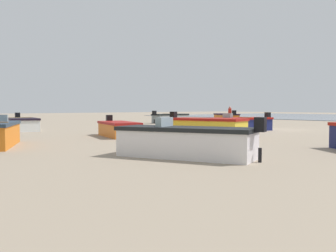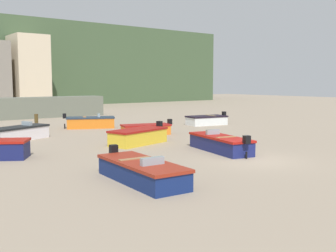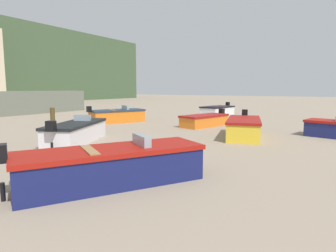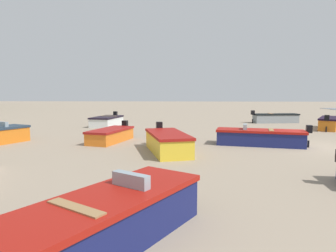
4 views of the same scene
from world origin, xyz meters
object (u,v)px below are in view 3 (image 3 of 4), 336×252
object	(u,v)px
boat_orange_0	(205,120)
boat_navy_8	(112,166)
mooring_post_near_water	(53,117)
boat_white_2	(76,132)
boat_white_4	(218,110)
boat_yellow_3	(244,128)
boat_orange_1	(117,116)

from	to	relation	value
boat_orange_0	boat_navy_8	xyz separation A→B (m)	(-11.90, -2.69, 0.10)
boat_orange_0	mooring_post_near_water	world-z (taller)	mooring_post_near_water
boat_orange_0	boat_white_2	xyz separation A→B (m)	(-8.27, 2.74, 0.08)
boat_white_4	mooring_post_near_water	distance (m)	14.57
boat_white_2	boat_yellow_3	size ratio (longest dim) A/B	1.03
boat_orange_0	boat_yellow_3	bearing A→B (deg)	155.11
boat_white_2	boat_navy_8	size ratio (longest dim) A/B	0.92
boat_yellow_3	boat_navy_8	bearing A→B (deg)	69.62
boat_yellow_3	mooring_post_near_water	xyz separation A→B (m)	(-2.04, 12.18, 0.12)
boat_orange_0	boat_orange_1	size ratio (longest dim) A/B	0.92
boat_orange_1	boat_white_2	xyz separation A→B (m)	(-7.00, -3.63, -0.01)
boat_white_2	boat_white_4	distance (m)	16.38
boat_navy_8	mooring_post_near_water	world-z (taller)	boat_navy_8
boat_orange_1	boat_orange_0	bearing A→B (deg)	35.86
mooring_post_near_water	boat_navy_8	bearing A→B (deg)	-121.27
boat_orange_0	mooring_post_near_water	xyz separation A→B (m)	(-4.97, 8.72, 0.21)
boat_orange_0	boat_white_4	distance (m)	8.42
boat_orange_1	boat_yellow_3	distance (m)	9.96
boat_yellow_3	boat_white_4	distance (m)	12.44
boat_white_4	boat_white_2	bearing A→B (deg)	98.32
boat_orange_0	boat_white_4	size ratio (longest dim) A/B	0.99
boat_orange_0	boat_navy_8	bearing A→B (deg)	118.13
boat_white_2	boat_navy_8	world-z (taller)	boat_navy_8
boat_navy_8	boat_yellow_3	bearing A→B (deg)	116.57
boat_orange_1	boat_white_2	distance (m)	7.89
boat_yellow_3	boat_white_2	bearing A→B (deg)	25.29
boat_orange_0	mooring_post_near_water	size ratio (longest dim) A/B	3.22
boat_white_4	boat_orange_1	bearing A→B (deg)	76.38
boat_yellow_3	boat_orange_1	bearing A→B (deg)	-25.08
boat_orange_1	boat_navy_8	world-z (taller)	boat_navy_8
boat_white_2	boat_white_4	size ratio (longest dim) A/B	1.13
boat_orange_1	boat_white_4	distance (m)	10.22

